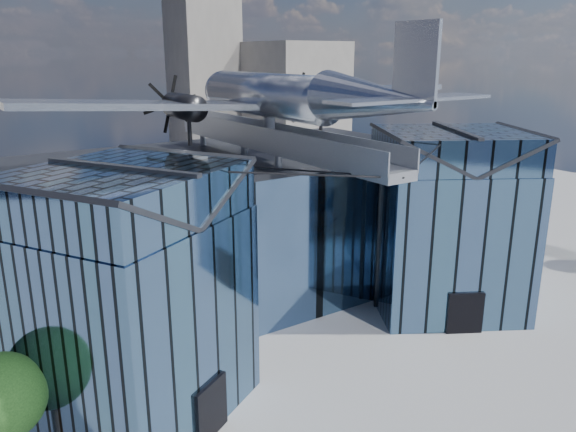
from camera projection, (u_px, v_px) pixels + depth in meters
ground_plane at (307, 341)px, 33.12m from camera, size 120.00×120.00×0.00m
museum at (255, 227)px, 36.20m from camera, size 32.88×24.50×17.60m
bg_towers at (84, 105)px, 71.29m from camera, size 77.00×24.50×26.00m
tree_plaza_w at (1, 398)px, 21.48m from camera, size 3.69×3.69×5.38m
tree_side_e at (426, 190)px, 53.02m from camera, size 4.16×4.16×5.72m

